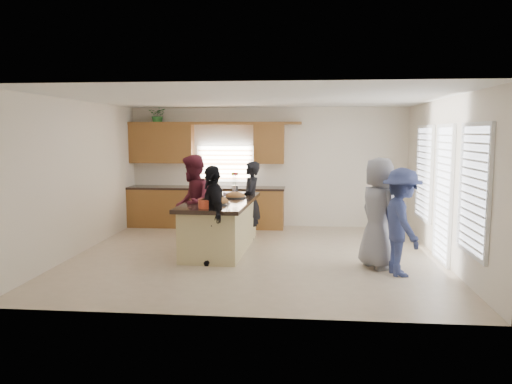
# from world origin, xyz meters

# --- Properties ---
(floor) EXTENTS (6.50, 6.50, 0.00)m
(floor) POSITION_xyz_m (0.00, 0.00, 0.00)
(floor) COLOR beige
(floor) RESTS_ON ground
(room_shell) EXTENTS (6.52, 6.02, 2.81)m
(room_shell) POSITION_xyz_m (0.00, 0.00, 1.90)
(room_shell) COLOR silver
(room_shell) RESTS_ON ground
(back_cabinetry) EXTENTS (4.08, 0.66, 2.46)m
(back_cabinetry) POSITION_xyz_m (-1.47, 2.73, 0.91)
(back_cabinetry) COLOR brown
(back_cabinetry) RESTS_ON ground
(right_wall_glazing) EXTENTS (0.06, 4.00, 2.25)m
(right_wall_glazing) POSITION_xyz_m (3.22, -0.13, 1.34)
(right_wall_glazing) COLOR white
(right_wall_glazing) RESTS_ON ground
(island) EXTENTS (1.27, 2.75, 0.95)m
(island) POSITION_xyz_m (-0.70, 0.48, 0.45)
(island) COLOR #D0BF81
(island) RESTS_ON ground
(platter_front) EXTENTS (0.50, 0.50, 0.20)m
(platter_front) POSITION_xyz_m (-0.70, -0.02, 0.98)
(platter_front) COLOR black
(platter_front) RESTS_ON island
(platter_mid) EXTENTS (0.43, 0.43, 0.17)m
(platter_mid) POSITION_xyz_m (-0.48, 0.83, 0.98)
(platter_mid) COLOR black
(platter_mid) RESTS_ON island
(platter_back) EXTENTS (0.39, 0.39, 0.16)m
(platter_back) POSITION_xyz_m (-0.93, 1.00, 0.98)
(platter_back) COLOR black
(platter_back) RESTS_ON island
(salad_bowl) EXTENTS (0.36, 0.36, 0.15)m
(salad_bowl) POSITION_xyz_m (-0.74, -0.54, 1.03)
(salad_bowl) COLOR #D44526
(salad_bowl) RESTS_ON island
(clear_cup) EXTENTS (0.08, 0.08, 0.09)m
(clear_cup) POSITION_xyz_m (-0.39, -0.66, 0.99)
(clear_cup) COLOR white
(clear_cup) RESTS_ON island
(plate_stack) EXTENTS (0.23, 0.23, 0.06)m
(plate_stack) POSITION_xyz_m (-0.66, 1.22, 0.98)
(plate_stack) COLOR #B695D8
(plate_stack) RESTS_ON island
(flower_vase) EXTENTS (0.14, 0.14, 0.43)m
(flower_vase) POSITION_xyz_m (-0.58, 1.55, 1.17)
(flower_vase) COLOR silver
(flower_vase) RESTS_ON island
(potted_plant) EXTENTS (0.45, 0.40, 0.45)m
(potted_plant) POSITION_xyz_m (-2.57, 2.82, 2.63)
(potted_plant) COLOR #2F762F
(potted_plant) RESTS_ON back_cabinetry
(woman_left_back) EXTENTS (0.41, 0.60, 1.62)m
(woman_left_back) POSITION_xyz_m (-0.23, 1.45, 0.81)
(woman_left_back) COLOR black
(woman_left_back) RESTS_ON ground
(woman_left_mid) EXTENTS (0.79, 0.96, 1.81)m
(woman_left_mid) POSITION_xyz_m (-1.19, 0.24, 0.91)
(woman_left_mid) COLOR #581A26
(woman_left_mid) RESTS_ON ground
(woman_left_front) EXTENTS (0.72, 1.06, 1.67)m
(woman_left_front) POSITION_xyz_m (-0.67, -0.55, 0.84)
(woman_left_front) COLOR black
(woman_left_front) RESTS_ON ground
(woman_right_back) EXTENTS (0.79, 1.17, 1.68)m
(woman_right_back) POSITION_xyz_m (2.37, -0.98, 0.84)
(woman_right_back) COLOR navy
(woman_right_back) RESTS_ON ground
(woman_right_front) EXTENTS (0.89, 1.05, 1.82)m
(woman_right_front) POSITION_xyz_m (2.08, -0.57, 0.91)
(woman_right_front) COLOR slate
(woman_right_front) RESTS_ON ground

